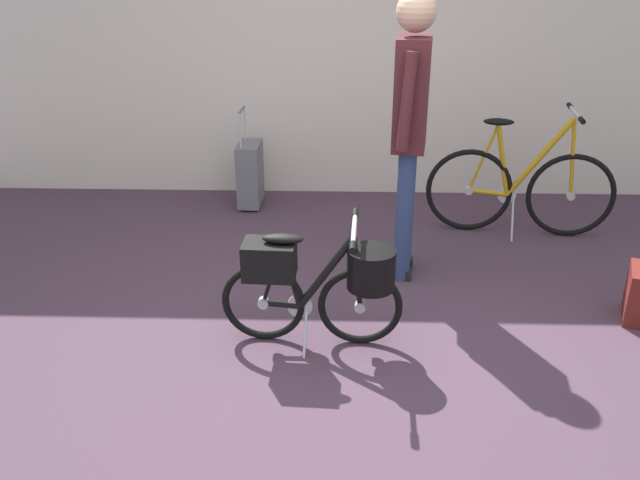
{
  "coord_description": "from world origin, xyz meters",
  "views": [
    {
      "loc": [
        0.07,
        -2.94,
        2.04
      ],
      "look_at": [
        -0.03,
        0.36,
        0.55
      ],
      "focal_mm": 36.9,
      "sensor_mm": 36.0,
      "label": 1
    }
  ],
  "objects_px": {
    "folding_bike_foreground": "(320,280)",
    "rolling_suitcase": "(250,174)",
    "display_bike_left": "(520,188)",
    "visitor_near_wall": "(410,120)"
  },
  "relations": [
    {
      "from": "folding_bike_foreground",
      "to": "rolling_suitcase",
      "type": "relative_size",
      "value": 1.2
    },
    {
      "from": "display_bike_left",
      "to": "rolling_suitcase",
      "type": "relative_size",
      "value": 1.67
    },
    {
      "from": "display_bike_left",
      "to": "visitor_near_wall",
      "type": "bearing_deg",
      "value": -142.68
    },
    {
      "from": "folding_bike_foreground",
      "to": "visitor_near_wall",
      "type": "distance_m",
      "value": 1.21
    },
    {
      "from": "folding_bike_foreground",
      "to": "display_bike_left",
      "type": "height_order",
      "value": "display_bike_left"
    },
    {
      "from": "folding_bike_foreground",
      "to": "rolling_suitcase",
      "type": "distance_m",
      "value": 2.19
    },
    {
      "from": "folding_bike_foreground",
      "to": "display_bike_left",
      "type": "distance_m",
      "value": 2.14
    },
    {
      "from": "visitor_near_wall",
      "to": "rolling_suitcase",
      "type": "distance_m",
      "value": 1.87
    },
    {
      "from": "rolling_suitcase",
      "to": "display_bike_left",
      "type": "bearing_deg",
      "value": -13.89
    },
    {
      "from": "rolling_suitcase",
      "to": "visitor_near_wall",
      "type": "bearing_deg",
      "value": -46.27
    }
  ]
}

